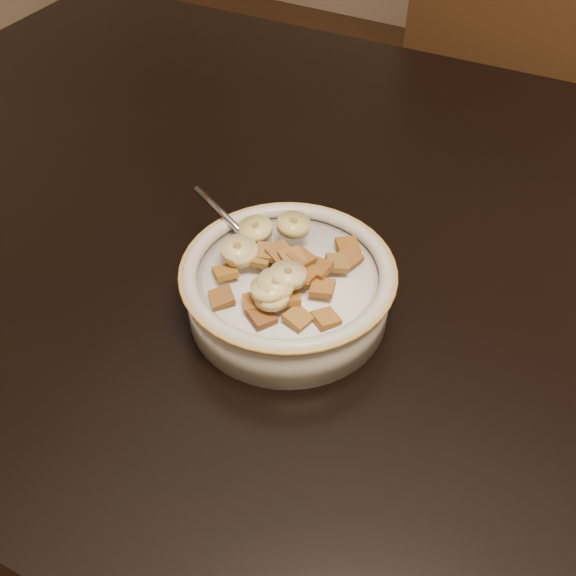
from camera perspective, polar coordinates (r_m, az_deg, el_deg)
The scene contains 38 objects.
floor at distance 1.37m, azimuth 2.25°, elevation -21.04°, with size 4.00×4.50×0.10m, color #422816.
table at distance 0.73m, azimuth 3.96°, elevation 4.87°, with size 1.40×0.90×0.04m, color black.
chair at distance 1.23m, azimuth 15.46°, elevation 8.79°, with size 0.45×0.45×1.02m, color #3D2614.
cereal_bowl at distance 0.60m, azimuth 0.00°, elevation -0.51°, with size 0.19×0.19×0.05m, color beige.
milk at distance 0.58m, azimuth 0.00°, elevation 1.05°, with size 0.16×0.16×0.00m, color white.
spoon at distance 0.60m, azimuth -1.94°, elevation 2.85°, with size 0.03×0.05×0.01m, color #AEAFB5.
cereal_square_0 at distance 0.55m, azimuth -0.60°, elevation 0.61°, with size 0.02×0.02×0.01m, color #935C29.
cereal_square_1 at distance 0.58m, azimuth -2.63°, elevation 2.69°, with size 0.02×0.02×0.01m, color brown.
cereal_square_2 at distance 0.60m, azimuth 5.51°, elevation 3.14°, with size 0.02×0.02×0.01m, color brown.
cereal_square_3 at distance 0.58m, azimuth -2.00°, elevation 3.22°, with size 0.02×0.02×0.01m, color brown.
cereal_square_4 at distance 0.57m, azimuth -0.69°, elevation 3.17°, with size 0.02×0.02×0.01m, color brown.
cereal_square_5 at distance 0.56m, azimuth -5.91°, elevation -0.84°, with size 0.02×0.02×0.01m, color brown.
cereal_square_6 at distance 0.58m, azimuth 4.41°, elevation 2.23°, with size 0.02×0.02×0.01m, color brown.
cereal_square_7 at distance 0.54m, azimuth 0.89°, elevation -2.69°, with size 0.02×0.02×0.01m, color #9D6C25.
cereal_square_8 at distance 0.54m, azimuth -2.32°, elevation -2.57°, with size 0.02×0.02×0.01m, color brown.
cereal_square_9 at distance 0.57m, azimuth 2.75°, elevation 1.77°, with size 0.02×0.02×0.01m, color #925B1D.
cereal_square_10 at distance 0.54m, azimuth -0.04°, elevation -0.79°, with size 0.02×0.02×0.01m, color brown.
cereal_square_11 at distance 0.58m, azimuth -5.59°, elevation 1.42°, with size 0.02×0.02×0.01m, color #8F581F.
cereal_square_12 at distance 0.56m, azimuth 0.39°, elevation 2.72°, with size 0.02×0.02×0.01m, color #9C5C2E.
cereal_square_13 at distance 0.54m, azimuth 3.38°, elevation -2.71°, with size 0.02×0.02×0.01m, color olive.
cereal_square_14 at distance 0.56m, azimuth 1.18°, elevation 2.67°, with size 0.02×0.02×0.01m, color brown.
cereal_square_15 at distance 0.60m, azimuth 5.33°, elevation 3.71°, with size 0.02×0.02×0.01m, color brown.
cereal_square_16 at distance 0.55m, azimuth -2.96°, elevation -1.22°, with size 0.02×0.02×0.01m, color brown.
cereal_square_17 at distance 0.55m, azimuth -0.47°, elevation 0.43°, with size 0.02×0.02×0.01m, color brown.
cereal_square_18 at distance 0.59m, azimuth 5.45°, elevation 2.72°, with size 0.02×0.02×0.01m, color brown.
cereal_square_19 at distance 0.55m, azimuth -1.62°, elevation -0.73°, with size 0.02×0.02×0.01m, color #8F5F20.
cereal_square_20 at distance 0.56m, azimuth 1.56°, elevation 1.39°, with size 0.02×0.02×0.01m, color brown.
cereal_square_21 at distance 0.56m, azimuth 1.10°, elevation 1.17°, with size 0.02×0.02×0.01m, color brown.
cereal_square_22 at distance 0.56m, azimuth 3.08°, elevation 0.02°, with size 0.02×0.02×0.01m, color #985D2F.
banana_slice_0 at distance 0.54m, azimuth -1.29°, elevation -0.14°, with size 0.03×0.03×0.01m, color beige.
banana_slice_1 at distance 0.60m, azimuth -2.90°, elevation 5.24°, with size 0.03×0.03×0.01m, color #D5C869.
banana_slice_2 at distance 0.53m, azimuth -1.09°, elevation 0.30°, with size 0.03×0.03×0.01m, color tan.
banana_slice_3 at distance 0.58m, azimuth -4.25°, elevation 3.23°, with size 0.03×0.03×0.01m, color beige.
banana_slice_4 at distance 0.58m, azimuth -4.50°, elevation 3.42°, with size 0.03×0.03×0.01m, color #DCD088.
banana_slice_5 at distance 0.59m, azimuth 0.50°, elevation 5.65°, with size 0.03×0.03×0.01m, color tan.
banana_slice_6 at distance 0.54m, azimuth -1.43°, elevation -0.65°, with size 0.03×0.03×0.01m, color beige.
banana_slice_7 at distance 0.54m, azimuth 0.01°, elevation 1.16°, with size 0.03×0.03×0.01m, color beige.
banana_slice_8 at distance 0.53m, azimuth -1.70°, elevation -0.08°, with size 0.03×0.03×0.01m, color #DEC981.
Camera 1 is at (0.22, -0.51, 1.20)m, focal length 40.00 mm.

